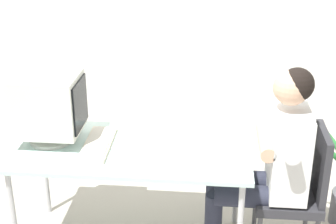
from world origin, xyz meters
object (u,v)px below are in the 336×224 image
Objects in this scene: crt_monitor at (49,104)px; keyboard at (98,144)px; desk at (131,155)px; person_seated at (270,158)px; office_chair at (298,188)px.

crt_monitor is 0.39m from keyboard.
person_seated is at bearing -0.10° from desk.
keyboard is at bearing -9.17° from crt_monitor.
desk is 1.17× the size of person_seated.
keyboard is 0.53× the size of office_chair.
crt_monitor is 0.50× the size of office_chair.
office_chair is at bearing 0.09° from keyboard.
office_chair is 0.69× the size of person_seated.
office_chair is at bearing 0.00° from person_seated.
office_chair is (1.56, -0.05, -0.48)m from crt_monitor.
crt_monitor reaches higher than desk.
person_seated is at bearing 0.11° from keyboard.
crt_monitor is at bearing 178.01° from person_seated.
office_chair is (1.05, -0.00, -0.18)m from desk.
desk is 0.22m from keyboard.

